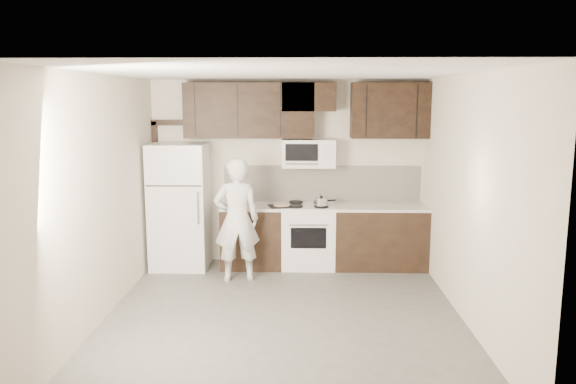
{
  "coord_description": "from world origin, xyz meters",
  "views": [
    {
      "loc": [
        0.19,
        -6.0,
        2.44
      ],
      "look_at": [
        0.03,
        0.9,
        1.28
      ],
      "focal_mm": 35.0,
      "sensor_mm": 36.0,
      "label": 1
    }
  ],
  "objects_px": {
    "stove": "(308,236)",
    "microwave": "(309,153)",
    "person": "(237,220)",
    "refrigerator": "(180,206)"
  },
  "relations": [
    {
      "from": "microwave",
      "to": "refrigerator",
      "type": "bearing_deg",
      "value": -174.85
    },
    {
      "from": "stove",
      "to": "person",
      "type": "bearing_deg",
      "value": -145.76
    },
    {
      "from": "stove",
      "to": "refrigerator",
      "type": "distance_m",
      "value": 1.9
    },
    {
      "from": "stove",
      "to": "person",
      "type": "relative_size",
      "value": 0.56
    },
    {
      "from": "refrigerator",
      "to": "person",
      "type": "distance_m",
      "value": 1.08
    },
    {
      "from": "microwave",
      "to": "person",
      "type": "distance_m",
      "value": 1.48
    },
    {
      "from": "microwave",
      "to": "stove",
      "type": "bearing_deg",
      "value": -89.9
    },
    {
      "from": "stove",
      "to": "microwave",
      "type": "bearing_deg",
      "value": 90.1
    },
    {
      "from": "stove",
      "to": "microwave",
      "type": "xyz_separation_m",
      "value": [
        -0.0,
        0.12,
        1.19
      ]
    },
    {
      "from": "microwave",
      "to": "person",
      "type": "height_order",
      "value": "microwave"
    }
  ]
}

